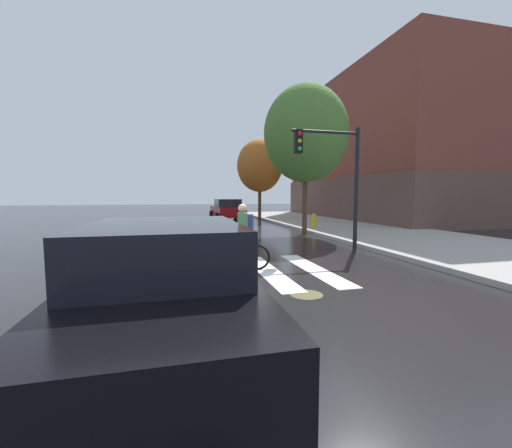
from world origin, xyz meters
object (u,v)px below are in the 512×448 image
at_px(traffic_light_near, 335,167).
at_px(street_tree_mid, 260,166).
at_px(sedan_near, 166,286).
at_px(manhole_cover, 306,294).
at_px(cyclist, 241,238).
at_px(street_tree_near, 306,134).
at_px(sedan_mid, 227,209).
at_px(fire_hydrant, 314,220).

relative_size(traffic_light_near, street_tree_mid, 0.69).
distance_m(sedan_near, traffic_light_near, 8.37).
xyz_separation_m(manhole_cover, street_tree_mid, (3.76, 17.96, 4.10)).
height_order(sedan_near, cyclist, cyclist).
xyz_separation_m(sedan_near, traffic_light_near, (5.38, 6.08, 2.04)).
distance_m(cyclist, street_tree_near, 9.07).
bearing_deg(street_tree_near, sedan_mid, 104.84).
height_order(sedan_near, street_tree_mid, street_tree_mid).
bearing_deg(cyclist, street_tree_mid, 73.77).
bearing_deg(sedan_mid, sedan_near, -100.91).
height_order(cyclist, fire_hydrant, cyclist).
distance_m(manhole_cover, sedan_near, 3.15).
height_order(fire_hydrant, street_tree_mid, street_tree_mid).
relative_size(fire_hydrant, street_tree_mid, 0.13).
distance_m(fire_hydrant, street_tree_near, 4.74).
distance_m(traffic_light_near, street_tree_near, 5.10).
bearing_deg(sedan_mid, manhole_cover, -94.07).
relative_size(sedan_mid, cyclist, 2.79).
relative_size(cyclist, street_tree_near, 0.24).
height_order(traffic_light_near, fire_hydrant, traffic_light_near).
height_order(sedan_mid, street_tree_near, street_tree_near).
bearing_deg(street_tree_mid, manhole_cover, -101.81).
xyz_separation_m(cyclist, street_tree_near, (4.52, 6.77, 3.99)).
xyz_separation_m(street_tree_near, street_tree_mid, (0.05, 8.95, -0.74)).
bearing_deg(street_tree_near, sedan_near, -120.20).
relative_size(manhole_cover, street_tree_mid, 0.11).
relative_size(sedan_near, street_tree_near, 0.64).
bearing_deg(street_tree_near, traffic_light_near, -100.42).
bearing_deg(cyclist, fire_hydrant, 55.47).
distance_m(sedan_near, cyclist, 4.29).
bearing_deg(street_tree_near, manhole_cover, -112.34).
xyz_separation_m(manhole_cover, sedan_mid, (1.29, 18.12, 0.83)).
distance_m(sedan_near, street_tree_mid, 20.89).
bearing_deg(traffic_light_near, street_tree_near, 79.58).
relative_size(sedan_near, sedan_mid, 0.97).
bearing_deg(manhole_cover, traffic_light_near, 56.95).
xyz_separation_m(cyclist, traffic_light_near, (3.67, 2.14, 2.02)).
bearing_deg(sedan_mid, street_tree_near, -75.16).
relative_size(manhole_cover, street_tree_near, 0.09).
bearing_deg(sedan_mid, fire_hydrant, -64.36).
bearing_deg(cyclist, sedan_near, -113.48).
height_order(traffic_light_near, street_tree_near, street_tree_near).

